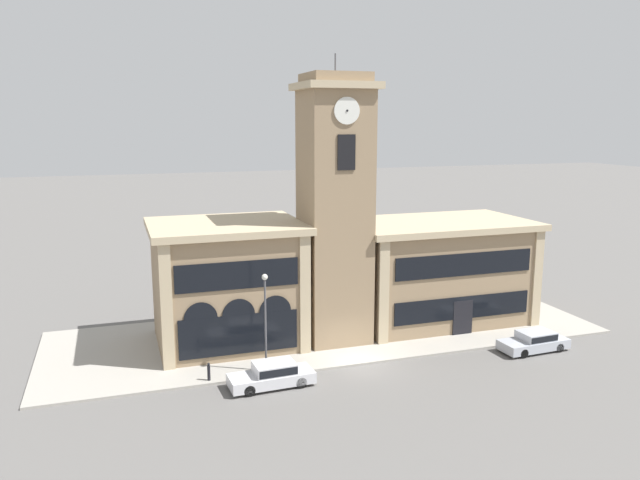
{
  "coord_description": "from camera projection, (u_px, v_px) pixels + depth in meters",
  "views": [
    {
      "loc": [
        -13.89,
        -33.62,
        14.88
      ],
      "look_at": [
        -1.72,
        2.83,
        7.5
      ],
      "focal_mm": 35.0,
      "sensor_mm": 36.0,
      "label": 1
    }
  ],
  "objects": [
    {
      "name": "ground_plane",
      "position": [
        361.0,
        366.0,
        38.44
      ],
      "size": [
        300.0,
        300.0,
        0.0
      ],
      "primitive_type": "plane",
      "color": "#605E5B"
    },
    {
      "name": "sidewalk_kerb",
      "position": [
        328.0,
        333.0,
        44.23
      ],
      "size": [
        38.35,
        12.45,
        0.15
      ],
      "color": "#A39E93",
      "rests_on": "ground_plane"
    },
    {
      "name": "clock_tower",
      "position": [
        335.0,
        211.0,
        41.31
      ],
      "size": [
        4.85,
        4.85,
        19.06
      ],
      "color": "#937A5B",
      "rests_on": "ground_plane"
    },
    {
      "name": "town_hall_left_wing",
      "position": [
        227.0,
        283.0,
        41.63
      ],
      "size": [
        9.96,
        8.33,
        8.29
      ],
      "color": "#937A5B",
      "rests_on": "ground_plane"
    },
    {
      "name": "town_hall_right_wing",
      "position": [
        437.0,
        271.0,
        46.61
      ],
      "size": [
        13.5,
        8.33,
        7.61
      ],
      "color": "#937A5B",
      "rests_on": "ground_plane"
    },
    {
      "name": "parked_car_near",
      "position": [
        273.0,
        374.0,
        35.34
      ],
      "size": [
        4.92,
        2.06,
        1.4
      ],
      "rotation": [
        0.0,
        0.0,
        3.19
      ],
      "color": "silver",
      "rests_on": "ground_plane"
    },
    {
      "name": "parked_car_mid",
      "position": [
        534.0,
        341.0,
        40.85
      ],
      "size": [
        4.68,
        2.06,
        1.31
      ],
      "rotation": [
        0.0,
        0.0,
        3.19
      ],
      "color": "#B2B7C1",
      "rests_on": "ground_plane"
    },
    {
      "name": "street_lamp",
      "position": [
        265.0,
        308.0,
        36.59
      ],
      "size": [
        0.36,
        0.36,
        5.96
      ],
      "color": "#4C4C51",
      "rests_on": "sidewalk_kerb"
    },
    {
      "name": "bollard",
      "position": [
        209.0,
        372.0,
        35.84
      ],
      "size": [
        0.18,
        0.18,
        1.06
      ],
      "color": "black",
      "rests_on": "sidewalk_kerb"
    }
  ]
}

